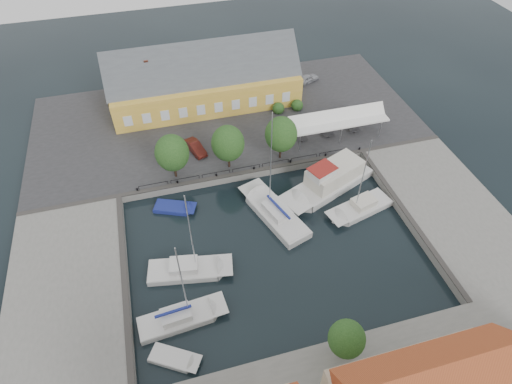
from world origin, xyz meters
TOP-DOWN VIEW (x-y plane):
  - ground at (0.00, 0.00)m, footprint 140.00×140.00m
  - north_quay at (0.00, 23.00)m, footprint 56.00×26.00m
  - west_quay at (-22.00, -2.00)m, footprint 12.00×24.00m
  - east_quay at (22.00, -2.00)m, footprint 12.00×24.00m
  - quay_edge_fittings at (0.02, 4.75)m, footprint 56.00×24.72m
  - warehouse at (-2.60, 28.36)m, footprint 28.56×14.00m
  - tent_canopy at (14.00, 14.50)m, footprint 14.00×4.00m
  - quay_trees at (-2.00, 12.00)m, footprint 18.20×4.20m
  - car_silver at (15.27, 29.20)m, footprint 4.43×3.05m
  - car_red at (-5.68, 16.28)m, footprint 2.74×4.45m
  - center_sailboat at (1.48, 2.93)m, footprint 6.51×11.36m
  - trawler at (9.69, 5.85)m, footprint 13.63×8.66m
  - east_boat_b at (11.81, 1.09)m, footprint 8.89×4.84m
  - west_boat_c at (-9.81, -2.30)m, footprint 9.36×4.42m
  - west_boat_d at (-11.39, -7.70)m, footprint 8.93×3.34m
  - launch_sw at (-12.54, -11.47)m, footprint 4.93×3.97m
  - launch_nw at (-9.99, 7.29)m, footprint 5.41×3.81m

SIDE VIEW (x-z plane):
  - ground at x=0.00m, z-range 0.00..0.00m
  - launch_nw at x=-9.99m, z-range -0.35..0.53m
  - launch_sw at x=-12.54m, z-range -0.40..0.58m
  - east_boat_b at x=11.81m, z-range -5.56..6.09m
  - west_boat_c at x=-9.81m, z-range -5.80..6.32m
  - west_boat_d at x=-11.39m, z-range -5.55..6.09m
  - center_sailboat at x=1.48m, z-range -7.05..7.78m
  - north_quay at x=0.00m, z-range 0.00..1.00m
  - west_quay at x=-22.00m, z-range 0.00..1.00m
  - east_quay at x=22.00m, z-range 0.00..1.00m
  - trawler at x=9.69m, z-range -1.48..3.52m
  - quay_edge_fittings at x=0.02m, z-range 0.86..1.26m
  - car_red at x=-5.68m, z-range 1.00..2.38m
  - car_silver at x=15.27m, z-range 1.00..2.40m
  - tent_canopy at x=14.00m, z-range 2.27..5.10m
  - warehouse at x=-2.60m, z-range -0.35..9.20m
  - quay_trees at x=-2.00m, z-range 1.73..8.03m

